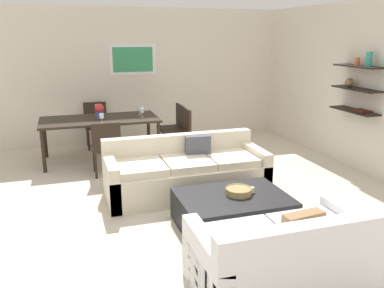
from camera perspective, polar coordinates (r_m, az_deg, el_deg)
ground_plane at (r=5.48m, az=0.08°, el=-8.16°), size 18.00×18.00×0.00m
back_wall_unit at (r=8.56m, az=-5.37°, el=9.69°), size 8.40×0.09×2.70m
right_wall_shelf_unit at (r=7.11m, az=22.59°, el=7.43°), size 0.34×8.20×2.70m
sofa_beige at (r=5.67m, az=-0.88°, el=-4.16°), size 2.22×0.90×0.78m
loveseat_white at (r=3.75m, az=13.14°, el=-15.41°), size 1.61×0.90×0.78m
coffee_table at (r=4.79m, az=5.78°, el=-9.38°), size 1.26×0.93×0.38m
decorative_bowl at (r=4.74m, az=6.63°, el=-6.61°), size 0.31×0.31×0.08m
candle_jar at (r=4.81m, az=8.47°, el=-6.46°), size 0.06×0.06×0.07m
dining_table at (r=7.27m, az=-12.93°, el=3.06°), size 2.03×1.00×0.75m
dining_chair_right_near at (r=7.35m, az=-1.59°, el=2.10°), size 0.44×0.44×0.88m
dining_chair_head at (r=8.19m, az=-13.44°, el=3.07°), size 0.44×0.44×0.88m
dining_chair_right_far at (r=7.77m, az=-2.51°, el=2.82°), size 0.44×0.44×0.88m
dining_chair_foot at (r=6.44m, az=-12.09°, el=-0.15°), size 0.44×0.44×0.88m
wine_glass_right_near at (r=7.21m, az=-7.10°, el=4.71°), size 0.08×0.08×0.17m
wine_glass_head at (r=7.67m, az=-13.32°, el=5.10°), size 0.07×0.07×0.18m
wine_glass_right_far at (r=7.45m, az=-7.46°, el=5.08°), size 0.07×0.07×0.18m
wine_glass_foot at (r=6.81m, az=-12.68°, el=3.84°), size 0.07×0.07×0.17m
centerpiece_vase at (r=7.26m, az=-13.00°, el=4.61°), size 0.16×0.16×0.26m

